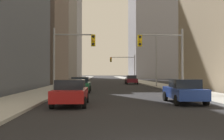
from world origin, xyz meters
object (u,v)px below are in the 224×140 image
at_px(sedan_green, 81,85).
at_px(sedan_red, 71,92).
at_px(sedan_blue, 184,91).
at_px(traffic_signal_far_right, 124,63).
at_px(traffic_signal_near_right, 163,50).
at_px(traffic_signal_near_left, 72,49).
at_px(sedan_maroon, 131,80).

bearing_deg(sedan_green, sedan_red, -88.74).
distance_m(sedan_blue, sedan_green, 11.88).
distance_m(sedan_red, traffic_signal_far_right, 42.03).
distance_m(sedan_blue, traffic_signal_far_right, 40.58).
distance_m(sedan_green, traffic_signal_near_right, 8.64).
bearing_deg(traffic_signal_near_right, traffic_signal_near_left, -180.00).
xyz_separation_m(sedan_blue, traffic_signal_far_right, (-0.16, 40.44, 3.35)).
bearing_deg(traffic_signal_near_left, traffic_signal_near_right, 0.00).
bearing_deg(traffic_signal_near_right, sedan_maroon, 91.23).
bearing_deg(sedan_maroon, traffic_signal_far_right, 90.78).
bearing_deg(traffic_signal_far_right, sedan_green, -102.89).
relative_size(traffic_signal_near_right, traffic_signal_far_right, 1.00).
bearing_deg(sedan_maroon, sedan_blue, -90.01).
bearing_deg(sedan_blue, traffic_signal_near_right, 86.49).
distance_m(sedan_blue, sedan_maroon, 27.99).
height_order(sedan_maroon, traffic_signal_near_left, traffic_signal_near_left).
xyz_separation_m(sedan_blue, traffic_signal_near_right, (0.45, 7.33, 3.29)).
height_order(sedan_green, sedan_maroon, same).
bearing_deg(sedan_green, sedan_blue, -52.28).
height_order(sedan_red, sedan_blue, same).
height_order(sedan_green, traffic_signal_near_left, traffic_signal_near_left).
bearing_deg(sedan_red, traffic_signal_near_left, 95.79).
bearing_deg(sedan_blue, traffic_signal_far_right, 90.23).
bearing_deg(sedan_green, traffic_signal_far_right, 77.11).
height_order(traffic_signal_near_left, traffic_signal_far_right, same).
xyz_separation_m(traffic_signal_near_left, traffic_signal_near_right, (8.32, 0.00, 0.02)).
bearing_deg(traffic_signal_near_left, sedan_blue, -42.95).
xyz_separation_m(sedan_blue, sedan_green, (-7.27, 9.40, 0.00)).
bearing_deg(sedan_red, sedan_blue, 7.16).
height_order(sedan_blue, sedan_maroon, same).
relative_size(sedan_green, sedan_maroon, 0.99).
relative_size(traffic_signal_near_left, traffic_signal_near_right, 1.00).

